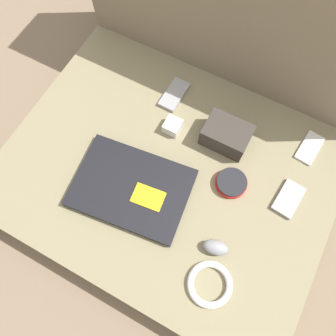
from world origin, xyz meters
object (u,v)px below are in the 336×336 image
(computer_mouse, at_px, (216,247))
(phone_black, at_px, (174,94))
(charger_brick, at_px, (173,126))
(speaker_puck, at_px, (231,183))
(phone_small, at_px, (288,199))
(phone_silver, at_px, (310,148))
(laptop, at_px, (132,188))
(camera_pouch, at_px, (226,135))

(computer_mouse, height_order, phone_black, computer_mouse)
(charger_brick, bearing_deg, phone_black, 115.25)
(computer_mouse, relative_size, speaker_puck, 0.83)
(computer_mouse, xyz_separation_m, phone_small, (0.13, 0.23, -0.01))
(computer_mouse, bearing_deg, phone_silver, 58.96)
(laptop, relative_size, camera_pouch, 2.58)
(camera_pouch, bearing_deg, charger_brick, -165.86)
(computer_mouse, xyz_separation_m, speaker_puck, (-0.04, 0.19, -0.01))
(speaker_puck, xyz_separation_m, phone_small, (0.17, 0.04, -0.01))
(laptop, distance_m, charger_brick, 0.23)
(computer_mouse, xyz_separation_m, camera_pouch, (-0.11, 0.31, 0.02))
(charger_brick, bearing_deg, phone_small, -6.50)
(laptop, xyz_separation_m, phone_silver, (0.42, 0.37, -0.01))
(camera_pouch, bearing_deg, laptop, -122.45)
(laptop, height_order, camera_pouch, camera_pouch)
(phone_black, xyz_separation_m, charger_brick, (0.05, -0.11, 0.01))
(charger_brick, bearing_deg, computer_mouse, -44.69)
(camera_pouch, xyz_separation_m, charger_brick, (-0.16, -0.04, -0.02))
(computer_mouse, distance_m, camera_pouch, 0.34)
(phone_black, height_order, phone_small, same)
(computer_mouse, bearing_deg, camera_pouch, 96.28)
(camera_pouch, bearing_deg, phone_black, 161.75)
(laptop, bearing_deg, speaker_puck, 24.02)
(phone_silver, bearing_deg, computer_mouse, -101.36)
(computer_mouse, height_order, camera_pouch, camera_pouch)
(phone_small, bearing_deg, phone_silver, 95.73)
(charger_brick, bearing_deg, laptop, -92.91)
(speaker_puck, bearing_deg, phone_black, 146.38)
(phone_black, relative_size, phone_small, 1.08)
(laptop, distance_m, phone_silver, 0.56)
(laptop, bearing_deg, camera_pouch, 50.49)
(phone_silver, xyz_separation_m, phone_black, (-0.46, -0.03, 0.00))
(speaker_puck, bearing_deg, camera_pouch, 121.87)
(speaker_puck, relative_size, phone_silver, 0.82)
(camera_pouch, height_order, charger_brick, camera_pouch)
(computer_mouse, bearing_deg, speaker_puck, 87.44)
(computer_mouse, bearing_deg, charger_brick, 121.67)
(phone_black, xyz_separation_m, phone_small, (0.46, -0.16, 0.00))
(laptop, height_order, speaker_puck, laptop)
(speaker_puck, height_order, phone_small, speaker_puck)
(charger_brick, bearing_deg, speaker_puck, -18.95)
(speaker_puck, xyz_separation_m, camera_pouch, (-0.08, 0.12, 0.02))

